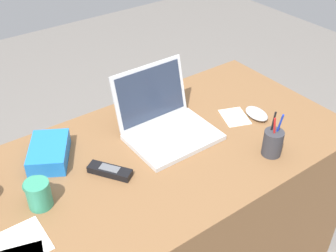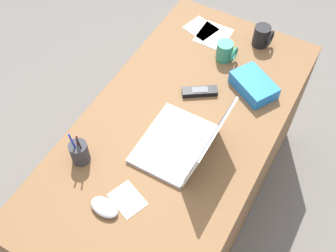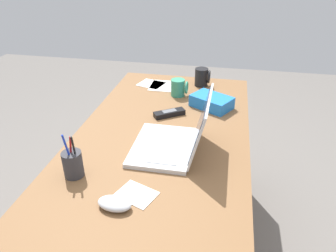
# 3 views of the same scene
# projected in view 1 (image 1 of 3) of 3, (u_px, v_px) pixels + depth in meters

# --- Properties ---
(desk) EXTENTS (1.44, 0.74, 0.71)m
(desk) POSITION_uv_depth(u_px,v_px,m) (159.00, 221.00, 1.68)
(desk) COLOR brown
(desk) RESTS_ON ground
(laptop) EXTENTS (0.31, 0.29, 0.23)m
(laptop) POSITION_uv_depth(u_px,v_px,m) (166.00, 123.00, 1.54)
(laptop) COLOR silver
(laptop) RESTS_ON desk
(computer_mouse) EXTENTS (0.08, 0.12, 0.03)m
(computer_mouse) POSITION_uv_depth(u_px,v_px,m) (257.00, 114.00, 1.65)
(computer_mouse) COLOR silver
(computer_mouse) RESTS_ON desk
(coffee_mug_tall) EXTENTS (0.07, 0.09, 0.09)m
(coffee_mug_tall) POSITION_uv_depth(u_px,v_px,m) (38.00, 193.00, 1.25)
(coffee_mug_tall) COLOR #338C6B
(coffee_mug_tall) RESTS_ON desk
(cordless_phone) EXTENTS (0.12, 0.15, 0.03)m
(cordless_phone) POSITION_uv_depth(u_px,v_px,m) (110.00, 171.00, 1.38)
(cordless_phone) COLOR black
(cordless_phone) RESTS_ON desk
(pen_holder) EXTENTS (0.07, 0.07, 0.17)m
(pen_holder) POSITION_uv_depth(u_px,v_px,m) (273.00, 143.00, 1.44)
(pen_holder) COLOR #333338
(pen_holder) RESTS_ON desk
(snack_bag) EXTENTS (0.20, 0.23, 0.06)m
(snack_bag) POSITION_uv_depth(u_px,v_px,m) (49.00, 152.00, 1.43)
(snack_bag) COLOR blue
(snack_bag) RESTS_ON desk
(paper_note_near_laptop) EXTENTS (0.13, 0.15, 0.00)m
(paper_note_near_laptop) POSITION_uv_depth(u_px,v_px,m) (234.00, 117.00, 1.65)
(paper_note_near_laptop) COLOR white
(paper_note_near_laptop) RESTS_ON desk
(paper_note_right) EXTENTS (0.16, 0.14, 0.00)m
(paper_note_right) POSITION_uv_depth(u_px,v_px,m) (17.00, 245.00, 1.14)
(paper_note_right) COLOR white
(paper_note_right) RESTS_ON desk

